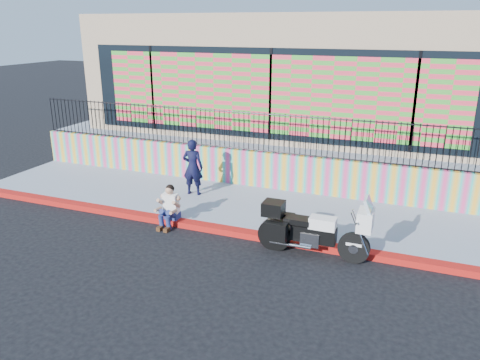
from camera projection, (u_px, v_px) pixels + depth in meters
The scene contains 10 objects.
ground at pixel (217, 232), 11.66m from camera, with size 90.00×90.00×0.00m, color black.
red_curb at pixel (217, 229), 11.64m from camera, with size 16.00×0.30×0.15m, color #A00B10.
sidewalk at pixel (241, 206), 13.09m from camera, with size 16.00×3.00×0.15m, color #8690A1.
mural_wall at pixel (260, 169), 14.31m from camera, with size 16.00×0.20×1.10m, color #E43C7C.
metal_fence at pixel (261, 132), 13.94m from camera, with size 15.80×0.04×1.20m, color black, non-canonical shape.
elevated_platform at pixel (302, 136), 18.83m from camera, with size 16.00×10.00×1.25m, color #8690A1.
storefront_building at pixel (303, 70), 17.81m from camera, with size 14.00×8.06×4.00m.
police_motorcycle at pixel (312, 229), 10.29m from camera, with size 2.46×0.81×1.53m.
police_officer at pixel (193, 167), 13.56m from camera, with size 0.60×0.40×1.65m, color black.
seated_man at pixel (168, 210), 11.82m from camera, with size 0.54×0.71×1.06m.
Camera 1 is at (4.45, -9.69, 4.92)m, focal length 35.00 mm.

